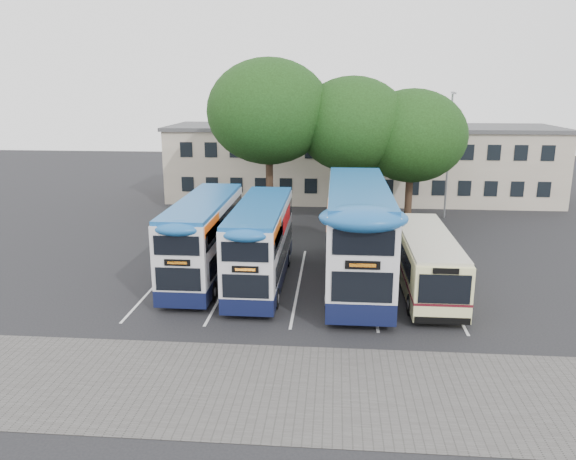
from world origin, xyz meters
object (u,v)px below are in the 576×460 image
(tree_left, at_px, (269,112))
(bus_single, at_px, (426,258))
(bus_dd_left, at_px, (204,235))
(bus_dd_right, at_px, (357,230))
(tree_mid, at_px, (352,125))
(lamp_post, at_px, (449,149))
(tree_right, at_px, (412,136))
(bus_dd_mid, at_px, (261,240))

(tree_left, relative_size, bus_single, 1.22)
(bus_dd_left, height_order, bus_dd_right, bus_dd_right)
(tree_mid, bearing_deg, lamp_post, 22.61)
(tree_mid, xyz_separation_m, bus_dd_right, (0.05, -11.78, -4.23))
(bus_dd_right, distance_m, bus_single, 3.51)
(tree_right, distance_m, bus_dd_mid, 15.72)
(tree_left, height_order, tree_right, tree_left)
(tree_left, xyz_separation_m, tree_right, (9.55, 0.86, -1.60))
(lamp_post, xyz_separation_m, bus_dd_right, (-6.96, -14.69, -2.37))
(tree_left, bearing_deg, bus_dd_right, -63.60)
(lamp_post, height_order, tree_right, tree_right)
(tree_left, distance_m, tree_right, 9.72)
(tree_mid, relative_size, bus_dd_mid, 1.05)
(tree_mid, distance_m, bus_single, 13.92)
(lamp_post, bearing_deg, bus_dd_right, -115.35)
(bus_dd_mid, xyz_separation_m, bus_dd_right, (4.64, 0.42, 0.51))
(bus_dd_mid, height_order, bus_single, bus_dd_mid)
(bus_dd_left, bearing_deg, tree_left, 79.75)
(bus_single, bearing_deg, tree_mid, 104.89)
(bus_dd_right, bearing_deg, bus_dd_left, 178.50)
(tree_mid, height_order, bus_single, tree_mid)
(bus_dd_left, xyz_separation_m, bus_dd_right, (7.59, -0.20, 0.49))
(bus_dd_mid, xyz_separation_m, bus_single, (7.89, -0.22, -0.64))
(tree_mid, height_order, bus_dd_right, tree_mid)
(tree_left, bearing_deg, tree_mid, 5.29)
(tree_left, distance_m, bus_dd_right, 13.56)
(bus_dd_left, distance_m, bus_dd_right, 7.61)
(tree_left, relative_size, tree_right, 1.21)
(bus_single, bearing_deg, tree_right, 86.83)
(tree_right, distance_m, bus_dd_left, 17.07)
(bus_dd_left, bearing_deg, tree_right, 45.92)
(lamp_post, height_order, tree_mid, tree_mid)
(lamp_post, relative_size, bus_dd_right, 0.77)
(bus_dd_mid, relative_size, bus_single, 1.04)
(bus_dd_right, relative_size, bus_single, 1.28)
(lamp_post, height_order, bus_single, lamp_post)
(bus_dd_left, bearing_deg, tree_mid, 56.91)
(bus_dd_mid, bearing_deg, tree_left, 94.64)
(bus_single, bearing_deg, bus_dd_left, 175.62)
(tree_left, height_order, bus_dd_mid, tree_left)
(lamp_post, height_order, tree_left, tree_left)
(tree_right, relative_size, bus_single, 1.01)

